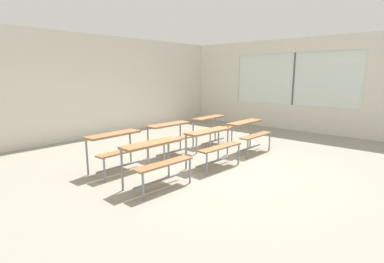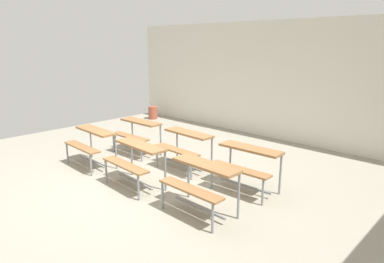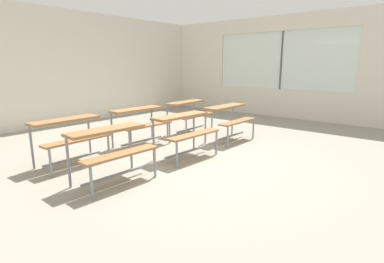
{
  "view_description": "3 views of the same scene",
  "coord_description": "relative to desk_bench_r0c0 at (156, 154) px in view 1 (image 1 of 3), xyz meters",
  "views": [
    {
      "loc": [
        -4.6,
        -3.55,
        1.87
      ],
      "look_at": [
        0.01,
        0.56,
        0.65
      ],
      "focal_mm": 27.54,
      "sensor_mm": 36.0,
      "label": 1
    },
    {
      "loc": [
        4.58,
        -3.38,
        2.42
      ],
      "look_at": [
        0.18,
        1.24,
        0.79
      ],
      "focal_mm": 32.12,
      "sensor_mm": 36.0,
      "label": 2
    },
    {
      "loc": [
        -3.8,
        -3.3,
        1.6
      ],
      "look_at": [
        0.4,
        0.18,
        0.37
      ],
      "focal_mm": 28.0,
      "sensor_mm": 36.0,
      "label": 3
    }
  ],
  "objects": [
    {
      "name": "wall_right",
      "position": [
        6.48,
        -0.17,
        0.88
      ],
      "size": [
        0.12,
        9.0,
        3.0
      ],
      "color": "silver",
      "rests_on": "ground"
    },
    {
      "name": "desk_bench_r1c1",
      "position": [
        1.51,
        1.15,
        0.0
      ],
      "size": [
        1.12,
        0.63,
        0.74
      ],
      "rotation": [
        0.0,
        0.0,
        -0.04
      ],
      "color": "olive",
      "rests_on": "ground"
    },
    {
      "name": "desk_bench_r1c2",
      "position": [
        2.98,
        1.13,
        0.0
      ],
      "size": [
        1.12,
        0.63,
        0.74
      ],
      "rotation": [
        0.0,
        0.0,
        0.04
      ],
      "color": "olive",
      "rests_on": "ground"
    },
    {
      "name": "desk_bench_r1c0",
      "position": [
        0.02,
        1.14,
        0.0
      ],
      "size": [
        1.11,
        0.61,
        0.74
      ],
      "rotation": [
        0.0,
        0.0,
        0.02
      ],
      "color": "olive",
      "rests_on": "ground"
    },
    {
      "name": "desk_bench_r0c1",
      "position": [
        1.49,
        -0.03,
        0.0
      ],
      "size": [
        1.13,
        0.65,
        0.74
      ],
      "rotation": [
        0.0,
        0.0,
        -0.05
      ],
      "color": "olive",
      "rests_on": "ground"
    },
    {
      "name": "ground",
      "position": [
        1.48,
        -0.03,
        -0.59
      ],
      "size": [
        10.0,
        9.0,
        0.05
      ],
      "primitive_type": "cube",
      "color": "gray"
    },
    {
      "name": "desk_bench_r0c0",
      "position": [
        0.0,
        0.0,
        0.0
      ],
      "size": [
        1.12,
        0.63,
        0.74
      ],
      "rotation": [
        0.0,
        0.0,
        -0.04
      ],
      "color": "olive",
      "rests_on": "ground"
    },
    {
      "name": "wall_back",
      "position": [
        1.48,
        4.47,
        0.94
      ],
      "size": [
        10.0,
        0.12,
        3.0
      ],
      "primitive_type": "cube",
      "color": "silver",
      "rests_on": "ground"
    },
    {
      "name": "desk_bench_r0c2",
      "position": [
        2.97,
        0.02,
        0.0
      ],
      "size": [
        1.11,
        0.61,
        0.74
      ],
      "rotation": [
        0.0,
        0.0,
        -0.02
      ],
      "color": "olive",
      "rests_on": "ground"
    }
  ]
}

